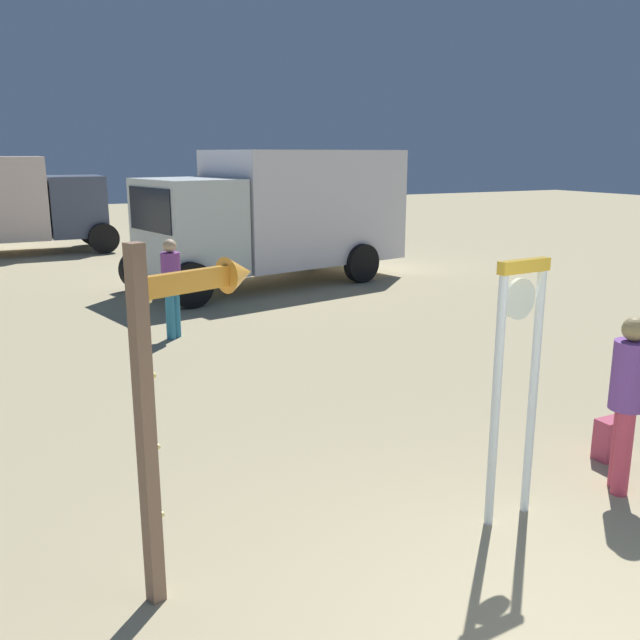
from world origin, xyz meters
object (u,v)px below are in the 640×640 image
(person_distant, at_px, (171,283))
(box_truck_near, at_px, (281,212))
(backpack, at_px, (610,439))
(arrow_sign, at_px, (182,361))
(person_near_clock, at_px, (627,396))
(standing_clock, at_px, (517,367))

(person_distant, distance_m, box_truck_near, 5.30)
(backpack, distance_m, person_distant, 7.01)
(arrow_sign, xyz_separation_m, person_near_clock, (3.81, -0.40, -0.73))
(standing_clock, distance_m, person_distant, 6.95)
(box_truck_near, bearing_deg, arrow_sign, -116.77)
(backpack, distance_m, box_truck_near, 10.42)
(backpack, height_order, box_truck_near, box_truck_near)
(backpack, relative_size, person_distant, 0.25)
(person_near_clock, height_order, box_truck_near, box_truck_near)
(standing_clock, xyz_separation_m, person_near_clock, (1.21, -0.09, -0.41))
(arrow_sign, xyz_separation_m, box_truck_near, (5.24, 10.38, 0.01))
(standing_clock, bearing_deg, person_distant, 98.01)
(person_near_clock, xyz_separation_m, box_truck_near, (1.42, 10.78, 0.75))
(standing_clock, xyz_separation_m, box_truck_near, (2.64, 10.69, 0.33))
(standing_clock, relative_size, box_truck_near, 0.32)
(arrow_sign, bearing_deg, person_distant, 76.02)
(standing_clock, xyz_separation_m, person_distant, (-0.97, 6.87, -0.40))
(arrow_sign, bearing_deg, standing_clock, -6.89)
(standing_clock, xyz_separation_m, arrow_sign, (-2.60, 0.31, 0.32))
(person_near_clock, distance_m, backpack, 0.97)
(person_near_clock, bearing_deg, box_truck_near, 82.48)
(arrow_sign, xyz_separation_m, person_distant, (1.63, 6.55, -0.72))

